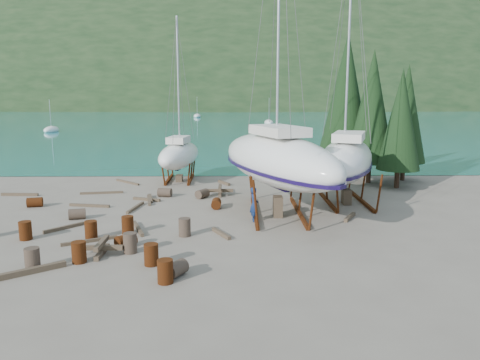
{
  "coord_description": "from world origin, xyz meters",
  "views": [
    {
      "loc": [
        2.09,
        -23.21,
        6.8
      ],
      "look_at": [
        2.48,
        3.0,
        1.92
      ],
      "focal_mm": 35.0,
      "sensor_mm": 36.0,
      "label": 1
    }
  ],
  "objects_px": {
    "large_sailboat_far": "(346,159)",
    "small_sailboat_shore": "(179,155)",
    "worker": "(254,204)",
    "large_sailboat_near": "(277,159)"
  },
  "relations": [
    {
      "from": "large_sailboat_far",
      "to": "worker",
      "type": "relative_size",
      "value": 9.01
    },
    {
      "from": "small_sailboat_shore",
      "to": "worker",
      "type": "height_order",
      "value": "small_sailboat_shore"
    },
    {
      "from": "small_sailboat_shore",
      "to": "large_sailboat_far",
      "type": "bearing_deg",
      "value": -25.43
    },
    {
      "from": "small_sailboat_shore",
      "to": "large_sailboat_near",
      "type": "bearing_deg",
      "value": -48.61
    },
    {
      "from": "large_sailboat_far",
      "to": "small_sailboat_shore",
      "type": "distance_m",
      "value": 13.59
    },
    {
      "from": "large_sailboat_far",
      "to": "worker",
      "type": "distance_m",
      "value": 7.57
    },
    {
      "from": "large_sailboat_far",
      "to": "worker",
      "type": "bearing_deg",
      "value": -124.08
    },
    {
      "from": "large_sailboat_near",
      "to": "large_sailboat_far",
      "type": "xyz_separation_m",
      "value": [
        4.54,
        2.81,
        -0.4
      ]
    },
    {
      "from": "large_sailboat_far",
      "to": "worker",
      "type": "xyz_separation_m",
      "value": [
        -5.91,
        -4.37,
        -1.81
      ]
    },
    {
      "from": "large_sailboat_near",
      "to": "worker",
      "type": "bearing_deg",
      "value": -152.35
    }
  ]
}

